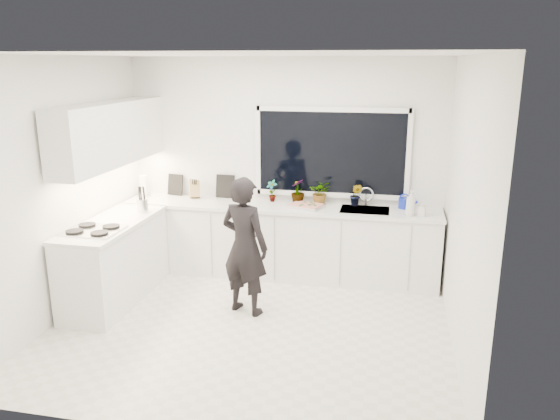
# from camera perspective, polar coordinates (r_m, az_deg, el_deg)

# --- Properties ---
(floor) EXTENTS (4.00, 3.50, 0.02)m
(floor) POSITION_cam_1_polar(r_m,az_deg,el_deg) (5.76, -3.11, -12.12)
(floor) COLOR beige
(floor) RESTS_ON ground
(wall_back) EXTENTS (4.00, 0.02, 2.70)m
(wall_back) POSITION_cam_1_polar(r_m,az_deg,el_deg) (6.95, 0.46, 4.59)
(wall_back) COLOR white
(wall_back) RESTS_ON ground
(wall_left) EXTENTS (0.02, 3.50, 2.70)m
(wall_left) POSITION_cam_1_polar(r_m,az_deg,el_deg) (6.11, -21.86, 1.98)
(wall_left) COLOR white
(wall_left) RESTS_ON ground
(wall_right) EXTENTS (0.02, 3.50, 2.70)m
(wall_right) POSITION_cam_1_polar(r_m,az_deg,el_deg) (5.15, 18.83, -0.07)
(wall_right) COLOR white
(wall_right) RESTS_ON ground
(ceiling) EXTENTS (4.00, 3.50, 0.02)m
(ceiling) POSITION_cam_1_polar(r_m,az_deg,el_deg) (5.12, -3.56, 16.03)
(ceiling) COLOR white
(ceiling) RESTS_ON wall_back
(window) EXTENTS (1.80, 0.02, 1.00)m
(window) POSITION_cam_1_polar(r_m,az_deg,el_deg) (6.79, 5.39, 5.98)
(window) COLOR black
(window) RESTS_ON wall_back
(base_cabinets_back) EXTENTS (3.92, 0.58, 0.88)m
(base_cabinets_back) POSITION_cam_1_polar(r_m,az_deg,el_deg) (6.89, -0.07, -3.34)
(base_cabinets_back) COLOR white
(base_cabinets_back) RESTS_ON floor
(base_cabinets_left) EXTENTS (0.58, 1.60, 0.88)m
(base_cabinets_left) POSITION_cam_1_polar(r_m,az_deg,el_deg) (6.47, -16.85, -5.28)
(base_cabinets_left) COLOR white
(base_cabinets_left) RESTS_ON floor
(countertop_back) EXTENTS (3.94, 0.62, 0.04)m
(countertop_back) POSITION_cam_1_polar(r_m,az_deg,el_deg) (6.75, -0.09, 0.33)
(countertop_back) COLOR silver
(countertop_back) RESTS_ON base_cabinets_back
(countertop_left) EXTENTS (0.62, 1.60, 0.04)m
(countertop_left) POSITION_cam_1_polar(r_m,az_deg,el_deg) (6.33, -17.17, -1.37)
(countertop_left) COLOR silver
(countertop_left) RESTS_ON base_cabinets_left
(upper_cabinets) EXTENTS (0.34, 2.10, 0.70)m
(upper_cabinets) POSITION_cam_1_polar(r_m,az_deg,el_deg) (6.50, -17.28, 7.62)
(upper_cabinets) COLOR white
(upper_cabinets) RESTS_ON wall_left
(sink) EXTENTS (0.58, 0.42, 0.14)m
(sink) POSITION_cam_1_polar(r_m,az_deg,el_deg) (6.64, 8.84, -0.38)
(sink) COLOR silver
(sink) RESTS_ON countertop_back
(faucet) EXTENTS (0.03, 0.03, 0.22)m
(faucet) POSITION_cam_1_polar(r_m,az_deg,el_deg) (6.79, 8.99, 1.37)
(faucet) COLOR silver
(faucet) RESTS_ON countertop_back
(stovetop) EXTENTS (0.56, 0.48, 0.03)m
(stovetop) POSITION_cam_1_polar(r_m,az_deg,el_deg) (6.04, -18.94, -1.96)
(stovetop) COLOR black
(stovetop) RESTS_ON countertop_left
(person) EXTENTS (0.63, 0.52, 1.50)m
(person) POSITION_cam_1_polar(r_m,az_deg,el_deg) (5.79, -3.72, -3.79)
(person) COLOR black
(person) RESTS_ON floor
(pizza_tray) EXTENTS (0.48, 0.42, 0.03)m
(pizza_tray) POSITION_cam_1_polar(r_m,az_deg,el_deg) (6.66, 2.75, 0.43)
(pizza_tray) COLOR silver
(pizza_tray) RESTS_ON countertop_back
(pizza) EXTENTS (0.44, 0.37, 0.01)m
(pizza) POSITION_cam_1_polar(r_m,az_deg,el_deg) (6.66, 2.75, 0.57)
(pizza) COLOR #BB3619
(pizza) RESTS_ON pizza_tray
(watering_can) EXTENTS (0.15, 0.15, 0.13)m
(watering_can) POSITION_cam_1_polar(r_m,az_deg,el_deg) (6.76, 12.86, 0.71)
(watering_can) COLOR #1224AB
(watering_can) RESTS_ON countertop_back
(paper_towel_roll) EXTENTS (0.12, 0.12, 0.26)m
(paper_towel_roll) POSITION_cam_1_polar(r_m,az_deg,el_deg) (7.41, -14.07, 2.42)
(paper_towel_roll) COLOR silver
(paper_towel_roll) RESTS_ON countertop_back
(knife_block) EXTENTS (0.16, 0.14, 0.22)m
(knife_block) POSITION_cam_1_polar(r_m,az_deg,el_deg) (7.17, -8.90, 2.12)
(knife_block) COLOR olive
(knife_block) RESTS_ON countertop_back
(utensil_crock) EXTENTS (0.16, 0.16, 0.16)m
(utensil_crock) POSITION_cam_1_polar(r_m,az_deg,el_deg) (6.62, -14.16, 0.45)
(utensil_crock) COLOR silver
(utensil_crock) RESTS_ON countertop_left
(picture_frame_large) EXTENTS (0.22, 0.06, 0.28)m
(picture_frame_large) POSITION_cam_1_polar(r_m,az_deg,el_deg) (7.37, -10.88, 2.62)
(picture_frame_large) COLOR black
(picture_frame_large) RESTS_ON countertop_back
(picture_frame_small) EXTENTS (0.25, 0.03, 0.30)m
(picture_frame_small) POSITION_cam_1_polar(r_m,az_deg,el_deg) (7.13, -5.74, 2.49)
(picture_frame_small) COLOR black
(picture_frame_small) RESTS_ON countertop_back
(herb_plants) EXTENTS (1.24, 0.24, 0.30)m
(herb_plants) POSITION_cam_1_polar(r_m,az_deg,el_deg) (6.80, 3.66, 1.86)
(herb_plants) COLOR #26662D
(herb_plants) RESTS_ON countertop_back
(soap_bottles) EXTENTS (0.25, 0.14, 0.30)m
(soap_bottles) POSITION_cam_1_polar(r_m,az_deg,el_deg) (6.44, 13.76, 0.59)
(soap_bottles) COLOR #D8BF66
(soap_bottles) RESTS_ON countertop_back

